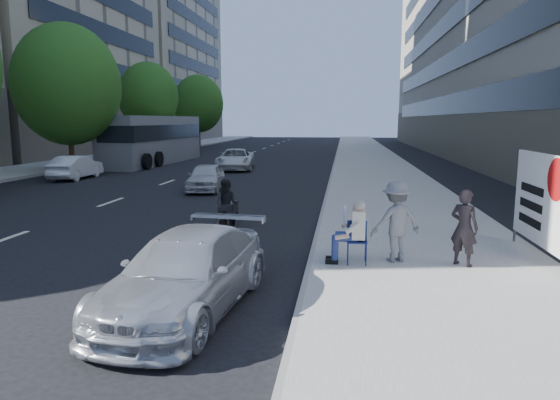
# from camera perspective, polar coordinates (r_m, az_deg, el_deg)

# --- Properties ---
(ground) EXTENTS (160.00, 160.00, 0.00)m
(ground) POSITION_cam_1_polar(r_m,az_deg,el_deg) (10.10, -5.11, -8.37)
(ground) COLOR black
(ground) RESTS_ON ground
(near_sidewalk) EXTENTS (5.00, 120.00, 0.15)m
(near_sidewalk) POSITION_cam_1_polar(r_m,az_deg,el_deg) (29.61, 10.97, 3.23)
(near_sidewalk) COLOR gray
(near_sidewalk) RESTS_ON ground
(far_sidewalk) EXTENTS (4.50, 120.00, 0.15)m
(far_sidewalk) POSITION_cam_1_polar(r_m,az_deg,el_deg) (35.05, -25.30, 3.42)
(far_sidewalk) COLOR gray
(far_sidewalk) RESTS_ON ground
(far_bldg_north) EXTENTS (22.00, 28.00, 28.00)m
(far_bldg_north) POSITION_cam_1_polar(r_m,az_deg,el_deg) (79.05, -17.48, 16.70)
(far_bldg_north) COLOR #BAAF8C
(far_bldg_north) RESTS_ON ground
(near_building) EXTENTS (14.00, 70.00, 20.00)m
(near_building) POSITION_cam_1_polar(r_m,az_deg,el_deg) (44.55, 28.09, 17.09)
(near_building) COLOR #A29A8C
(near_building) RESTS_ON ground
(tree_far_c) EXTENTS (6.00, 6.00, 8.47)m
(tree_far_c) POSITION_cam_1_polar(r_m,az_deg,el_deg) (31.70, -23.14, 12.01)
(tree_far_c) COLOR #382616
(tree_far_c) RESTS_ON ground
(tree_far_d) EXTENTS (4.80, 4.80, 7.65)m
(tree_far_d) POSITION_cam_1_polar(r_m,az_deg,el_deg) (42.49, -14.81, 11.34)
(tree_far_d) COLOR #382616
(tree_far_d) RESTS_ON ground
(tree_far_e) EXTENTS (5.40, 5.40, 7.89)m
(tree_far_e) POSITION_cam_1_polar(r_m,az_deg,el_deg) (55.72, -9.32, 10.81)
(tree_far_e) COLOR #382616
(tree_far_e) RESTS_ON ground
(seated_protester) EXTENTS (0.83, 1.12, 1.31)m
(seated_protester) POSITION_cam_1_polar(r_m,az_deg,el_deg) (10.18, 8.20, -3.20)
(seated_protester) COLOR #111A4D
(seated_protester) RESTS_ON near_sidewalk
(jogger) EXTENTS (1.23, 0.97, 1.66)m
(jogger) POSITION_cam_1_polar(r_m,az_deg,el_deg) (10.47, 13.14, -2.39)
(jogger) COLOR slate
(jogger) RESTS_ON near_sidewalk
(pedestrian_woman) EXTENTS (0.67, 0.64, 1.54)m
(pedestrian_woman) POSITION_cam_1_polar(r_m,az_deg,el_deg) (10.56, 20.30, -2.97)
(pedestrian_woman) COLOR black
(pedestrian_woman) RESTS_ON near_sidewalk
(protest_banner) EXTENTS (0.08, 3.06, 2.20)m
(protest_banner) POSITION_cam_1_polar(r_m,az_deg,el_deg) (11.64, 27.73, 0.03)
(protest_banner) COLOR #4C4C4C
(protest_banner) RESTS_ON near_sidewalk
(parked_sedan) EXTENTS (2.23, 4.46, 1.24)m
(parked_sedan) POSITION_cam_1_polar(r_m,az_deg,el_deg) (8.16, -10.68, -8.19)
(parked_sedan) COLOR #BBBDC3
(parked_sedan) RESTS_ON ground
(white_sedan_near) EXTENTS (1.77, 3.59, 1.18)m
(white_sedan_near) POSITION_cam_1_polar(r_m,az_deg,el_deg) (21.81, -8.46, 2.60)
(white_sedan_near) COLOR silver
(white_sedan_near) RESTS_ON ground
(white_sedan_mid) EXTENTS (1.41, 3.74, 1.22)m
(white_sedan_mid) POSITION_cam_1_polar(r_m,az_deg,el_deg) (28.00, -22.30, 3.49)
(white_sedan_mid) COLOR silver
(white_sedan_mid) RESTS_ON ground
(white_sedan_far) EXTENTS (2.65, 4.82, 1.28)m
(white_sedan_far) POSITION_cam_1_polar(r_m,az_deg,el_deg) (30.90, -5.11, 4.65)
(white_sedan_far) COLOR silver
(white_sedan_far) RESTS_ON ground
(motorcycle) EXTENTS (0.71, 2.04, 1.42)m
(motorcycle) POSITION_cam_1_polar(r_m,az_deg,el_deg) (13.91, -6.03, -0.83)
(motorcycle) COLOR black
(motorcycle) RESTS_ON ground
(bus) EXTENTS (3.13, 12.16, 3.30)m
(bus) POSITION_cam_1_polar(r_m,az_deg,el_deg) (36.50, -14.17, 6.66)
(bus) COLOR slate
(bus) RESTS_ON ground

